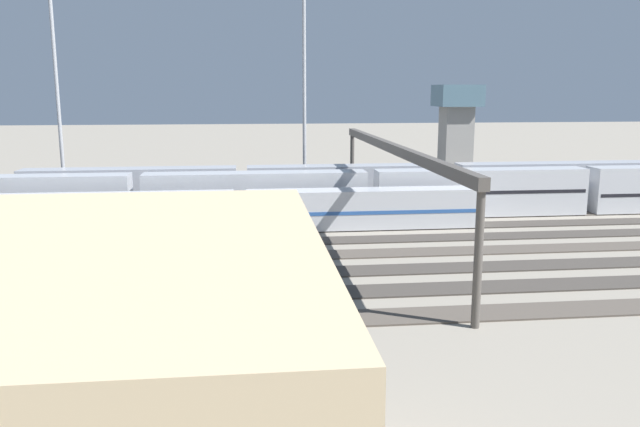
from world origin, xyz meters
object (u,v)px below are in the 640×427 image
(train_on_track_2, at_px, (256,196))
(signal_gantry, at_px, (393,155))
(light_mast_2, at_px, (53,40))
(control_tower, at_px, (456,127))
(train_on_track_3, at_px, (240,211))
(light_mast_0, at_px, (304,59))
(train_on_track_1, at_px, (349,187))

(train_on_track_2, height_order, signal_gantry, signal_gantry)
(light_mast_2, distance_m, signal_gantry, 43.56)
(light_mast_2, bearing_deg, control_tower, -169.63)
(light_mast_2, bearing_deg, train_on_track_3, 139.13)
(train_on_track_2, xyz_separation_m, control_tower, (-28.80, -22.83, 5.63))
(light_mast_0, xyz_separation_m, signal_gantry, (-5.89, 22.47, -9.36))
(control_tower, bearing_deg, light_mast_0, 24.63)
(train_on_track_1, height_order, train_on_track_3, train_on_track_1)
(train_on_track_2, relative_size, train_on_track_3, 2.54)
(train_on_track_1, relative_size, light_mast_0, 2.66)
(train_on_track_1, height_order, control_tower, control_tower)
(train_on_track_3, height_order, control_tower, control_tower)
(control_tower, bearing_deg, light_mast_2, 10.37)
(train_on_track_2, height_order, control_tower, control_tower)
(train_on_track_2, bearing_deg, signal_gantry, 140.40)
(light_mast_2, height_order, control_tower, light_mast_2)
(train_on_track_3, distance_m, control_tower, 41.70)
(train_on_track_1, relative_size, train_on_track_3, 1.51)
(train_on_track_1, distance_m, control_tower, 26.09)
(train_on_track_1, relative_size, control_tower, 5.04)
(light_mast_2, xyz_separation_m, signal_gantry, (-34.94, 23.38, -11.39))
(train_on_track_2, relative_size, light_mast_0, 4.46)
(train_on_track_2, distance_m, light_mast_2, 31.24)
(signal_gantry, distance_m, control_tower, 36.84)
(light_mast_0, relative_size, control_tower, 1.90)
(train_on_track_3, bearing_deg, control_tower, -137.53)
(train_on_track_3, xyz_separation_m, light_mast_2, (21.24, -18.38, 17.19))
(light_mast_2, xyz_separation_m, control_tower, (-51.65, -9.45, -10.94))
(train_on_track_1, xyz_separation_m, train_on_track_3, (12.22, 10.00, -0.61))
(light_mast_2, bearing_deg, train_on_track_2, 149.65)
(train_on_track_2, xyz_separation_m, light_mast_2, (22.85, -13.38, 16.57))
(light_mast_0, height_order, light_mast_2, light_mast_2)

